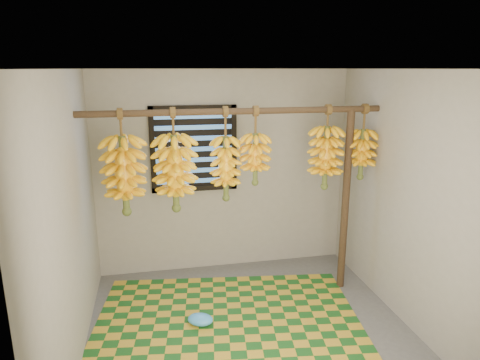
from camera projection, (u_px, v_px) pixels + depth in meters
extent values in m
cube|color=#515151|center=(252.00, 335.00, 3.98)|extent=(3.00, 3.00, 0.01)
cube|color=silver|center=(254.00, 68.00, 3.37)|extent=(3.00, 3.00, 0.01)
cube|color=gray|center=(224.00, 172.00, 5.10)|extent=(3.00, 0.01, 2.40)
cube|color=gray|center=(68.00, 225.00, 3.38)|extent=(0.01, 3.00, 2.40)
cube|color=gray|center=(410.00, 202.00, 3.98)|extent=(0.01, 3.00, 2.40)
cube|color=black|center=(194.00, 149.00, 4.93)|extent=(1.00, 0.04, 1.00)
cylinder|color=#493321|center=(237.00, 111.00, 4.14)|extent=(3.00, 0.06, 0.06)
cylinder|color=#493321|center=(345.00, 202.00, 4.63)|extent=(0.08, 0.08, 2.00)
cube|color=#17501A|center=(229.00, 328.00, 4.07)|extent=(2.82, 2.38, 0.01)
ellipsoid|color=#3F9CEC|center=(200.00, 319.00, 4.11)|extent=(0.30, 0.27, 0.10)
cylinder|color=brown|center=(121.00, 125.00, 3.95)|extent=(0.02, 0.02, 0.27)
cylinder|color=#4C5923|center=(124.00, 174.00, 4.06)|extent=(0.07, 0.07, 0.72)
cylinder|color=brown|center=(173.00, 124.00, 4.04)|extent=(0.02, 0.02, 0.27)
cylinder|color=#4C5923|center=(175.00, 171.00, 4.16)|extent=(0.07, 0.07, 0.71)
cylinder|color=brown|center=(225.00, 124.00, 4.15)|extent=(0.02, 0.02, 0.30)
cylinder|color=#4C5923|center=(226.00, 167.00, 4.25)|extent=(0.05, 0.05, 0.61)
cylinder|color=brown|center=(256.00, 122.00, 4.20)|extent=(0.02, 0.02, 0.28)
cylinder|color=#4C5923|center=(255.00, 157.00, 4.29)|extent=(0.05, 0.05, 0.48)
cylinder|color=brown|center=(328.00, 118.00, 4.35)|extent=(0.02, 0.02, 0.23)
cylinder|color=#4C5923|center=(326.00, 156.00, 4.45)|extent=(0.06, 0.06, 0.62)
cylinder|color=brown|center=(364.00, 119.00, 4.43)|extent=(0.02, 0.02, 0.27)
cylinder|color=#4C5923|center=(362.00, 152.00, 4.52)|extent=(0.05, 0.05, 0.49)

